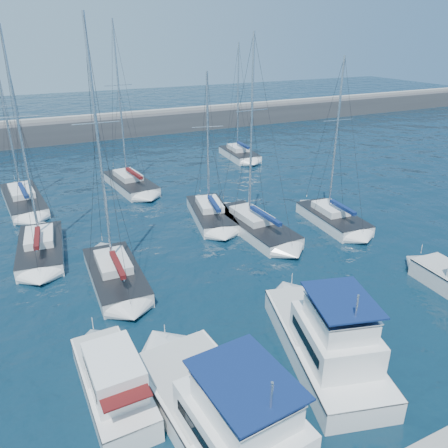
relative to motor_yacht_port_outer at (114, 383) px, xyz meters
name	(u,v)px	position (x,y,z in m)	size (l,w,h in m)	color
ground	(270,319)	(9.34, 2.12, -0.94)	(220.00, 220.00, 0.00)	black
breakwater	(94,130)	(9.34, 54.12, 0.11)	(160.00, 6.00, 4.45)	#424244
motor_yacht_port_outer	(114,383)	(0.00, 0.00, 0.00)	(2.61, 6.75, 3.20)	white
motor_yacht_port_inner	(230,425)	(3.52, -4.37, 0.19)	(4.76, 10.65, 4.69)	white
motor_yacht_stbd_inner	(327,343)	(9.99, -2.10, 0.19)	(5.88, 9.83, 4.69)	white
sailboat_mid_a	(41,248)	(-1.69, 16.22, -0.40)	(3.84, 7.96, 15.87)	white
sailboat_mid_b	(116,274)	(2.36, 10.01, -0.39)	(3.26, 7.77, 16.44)	silver
sailboat_mid_c	(211,214)	(12.23, 16.78, -0.44)	(4.39, 8.07, 12.60)	white
sailboat_mid_d	(255,225)	(14.44, 12.95, -0.42)	(3.53, 9.16, 15.45)	silver
sailboat_mid_e	(332,218)	(21.18, 11.39, -0.42)	(3.58, 7.31, 13.80)	white
sailboat_back_a	(23,200)	(-2.26, 27.65, -0.44)	(3.85, 9.68, 14.47)	white
sailboat_back_b	(130,183)	(8.07, 28.13, -0.41)	(4.09, 8.77, 16.52)	silver
sailboat_back_c	(239,154)	(23.85, 33.55, -0.41)	(3.54, 7.18, 14.30)	white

